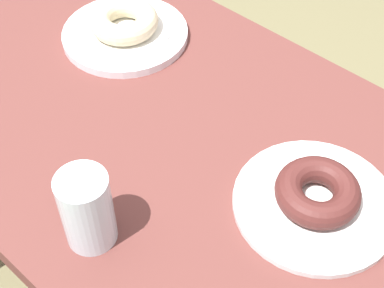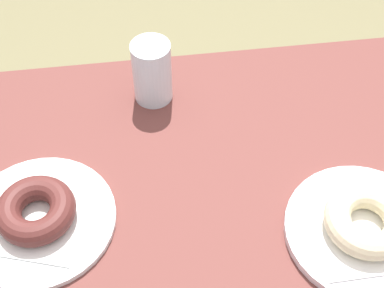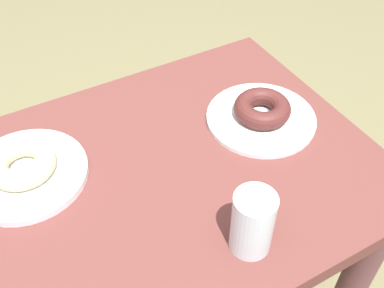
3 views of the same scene
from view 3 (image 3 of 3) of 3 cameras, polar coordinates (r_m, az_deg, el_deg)
The scene contains 8 objects.
table at distance 0.96m, azimuth -8.38°, elevation -11.16°, with size 1.00×0.61×0.74m.
plate_sugar_ring at distance 0.91m, azimuth -19.74°, elevation -3.48°, with size 0.23×0.23×0.01m, color white.
napkin_sugar_ring at distance 0.90m, azimuth -19.88°, elevation -3.11°, with size 0.15×0.15×0.00m, color white.
donut_sugar_ring at distance 0.89m, azimuth -20.20°, elevation -2.21°, with size 0.12×0.12×0.04m, color beige.
plate_chocolate_ring at distance 0.98m, azimuth 8.46°, elevation 3.14°, with size 0.23×0.23×0.01m, color white.
napkin_chocolate_ring at distance 0.97m, azimuth 8.50°, elevation 3.43°, with size 0.14×0.14×0.00m, color white.
donut_chocolate_ring at distance 0.96m, azimuth 8.62°, elevation 4.35°, with size 0.12×0.12×0.04m, color #4E221F.
water_glass at distance 0.73m, azimuth 7.43°, elevation -9.55°, with size 0.07×0.07×0.12m, color silver.
Camera 3 is at (-0.14, -0.53, 1.38)m, focal length 43.45 mm.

